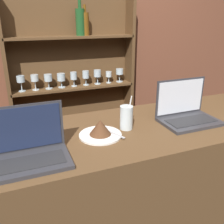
{
  "coord_description": "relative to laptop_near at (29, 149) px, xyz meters",
  "views": [
    {
      "loc": [
        -0.6,
        -0.83,
        1.6
      ],
      "look_at": [
        -0.12,
        0.37,
        1.11
      ],
      "focal_mm": 40.0,
      "sensor_mm": 36.0,
      "label": 1
    }
  ],
  "objects": [
    {
      "name": "cake_plate",
      "position": [
        0.37,
        0.11,
        -0.02
      ],
      "size": [
        0.23,
        0.23,
        0.09
      ],
      "color": "white",
      "rests_on": "bar_counter"
    },
    {
      "name": "back_shelf",
      "position": [
        0.5,
        1.25,
        -0.12
      ],
      "size": [
        1.16,
        0.18,
        1.8
      ],
      "color": "brown",
      "rests_on": "ground_plane"
    },
    {
      "name": "water_glass",
      "position": [
        0.53,
        0.15,
        0.01
      ],
      "size": [
        0.07,
        0.07,
        0.19
      ],
      "color": "silver",
      "rests_on": "bar_counter"
    },
    {
      "name": "laptop_far",
      "position": [
        0.92,
        0.12,
        -0.0
      ],
      "size": [
        0.34,
        0.23,
        0.24
      ],
      "color": "#333338",
      "rests_on": "bar_counter"
    },
    {
      "name": "back_wall",
      "position": [
        0.58,
        1.33,
        0.28
      ],
      "size": [
        7.0,
        0.06,
        2.7
      ],
      "color": "brown",
      "rests_on": "ground_plane"
    },
    {
      "name": "bar_counter",
      "position": [
        0.58,
        0.14,
        -0.56
      ],
      "size": [
        1.99,
        0.67,
        1.01
      ],
      "color": "brown",
      "rests_on": "ground_plane"
    },
    {
      "name": "laptop_near",
      "position": [
        0.0,
        0.0,
        0.0
      ],
      "size": [
        0.33,
        0.21,
        0.24
      ],
      "color": "#333338",
      "rests_on": "bar_counter"
    }
  ]
}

